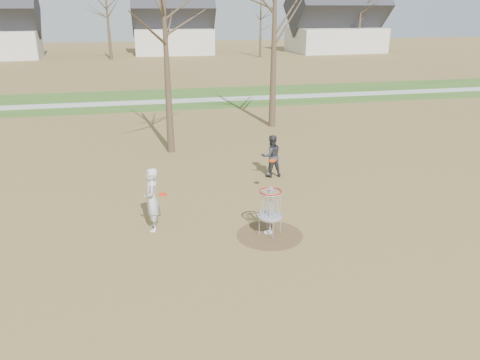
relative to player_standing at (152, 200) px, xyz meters
name	(u,v)px	position (x,y,z in m)	size (l,w,h in m)	color
ground	(270,235)	(3.06, -1.04, -0.89)	(160.00, 160.00, 0.00)	brown
green_band	(186,98)	(3.06, 19.96, -0.89)	(160.00, 8.00, 0.01)	#2D5119
footpath	(188,101)	(3.06, 18.96, -0.88)	(160.00, 1.50, 0.01)	#9E9E99
dirt_circle	(270,235)	(3.06, -1.04, -0.89)	(1.80, 1.80, 0.01)	#47331E
player_standing	(152,200)	(0.00, 0.00, 0.00)	(0.65, 0.43, 1.78)	silver
player_throwing	(271,156)	(4.39, 3.53, -0.11)	(0.76, 0.59, 1.55)	#2E2E33
disc_grounded	(268,232)	(3.06, -0.90, -0.87)	(0.22, 0.22, 0.02)	silver
discs_in_play	(225,175)	(2.18, 0.75, 0.28)	(3.82, 2.14, 0.14)	red
disc_golf_basket	(270,204)	(3.06, -1.04, 0.02)	(0.64, 0.64, 1.35)	#9EA3AD
bare_trees	(186,13)	(4.84, 34.75, 4.45)	(52.62, 44.98, 9.00)	#382B1E
houses_row	(192,26)	(7.38, 51.52, 2.63)	(56.51, 10.01, 7.26)	silver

